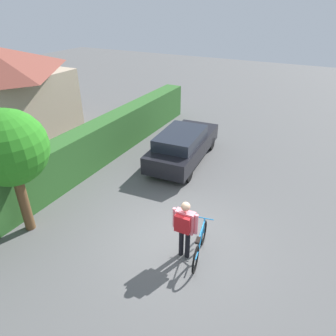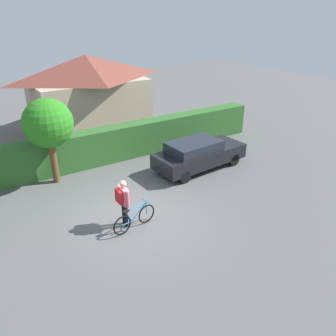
# 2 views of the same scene
# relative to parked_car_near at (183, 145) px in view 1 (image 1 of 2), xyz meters

# --- Properties ---
(ground_plane) EXTENTS (60.00, 60.00, 0.00)m
(ground_plane) POSITION_rel_parked_car_near_xyz_m (-4.56, -2.01, -0.75)
(ground_plane) COLOR #545454
(hedge_row) EXTENTS (19.93, 0.90, 1.70)m
(hedge_row) POSITION_rel_parked_car_near_xyz_m (-4.56, 3.11, 0.10)
(hedge_row) COLOR #2D5E27
(hedge_row) RESTS_ON ground
(parked_car_near) EXTENTS (4.61, 2.03, 1.42)m
(parked_car_near) POSITION_rel_parked_car_near_xyz_m (0.00, 0.00, 0.00)
(parked_car_near) COLOR black
(parked_car_near) RESTS_ON ground
(bicycle) EXTENTS (1.74, 0.52, 0.88)m
(bicycle) POSITION_rel_parked_car_near_xyz_m (-4.78, -2.72, -0.37)
(bicycle) COLOR black
(bicycle) RESTS_ON ground
(person_rider) EXTENTS (0.36, 0.69, 1.74)m
(person_rider) POSITION_rel_parked_car_near_xyz_m (-5.00, -2.35, 0.31)
(person_rider) COLOR black
(person_rider) RESTS_ON ground
(tree_kerbside) EXTENTS (2.06, 2.06, 3.71)m
(tree_kerbside) POSITION_rel_parked_car_near_xyz_m (-6.07, 2.25, 1.89)
(tree_kerbside) COLOR brown
(tree_kerbside) RESTS_ON ground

